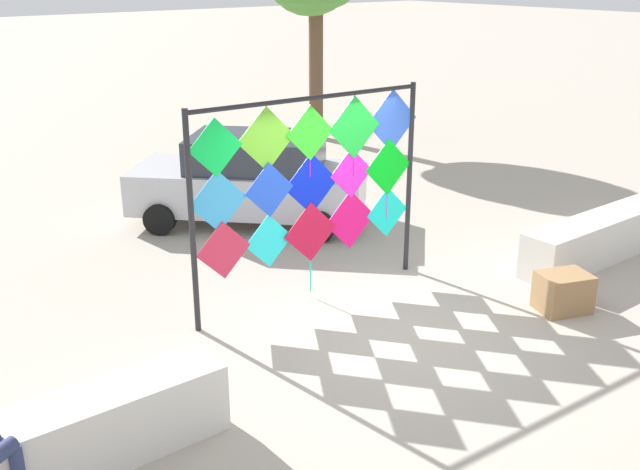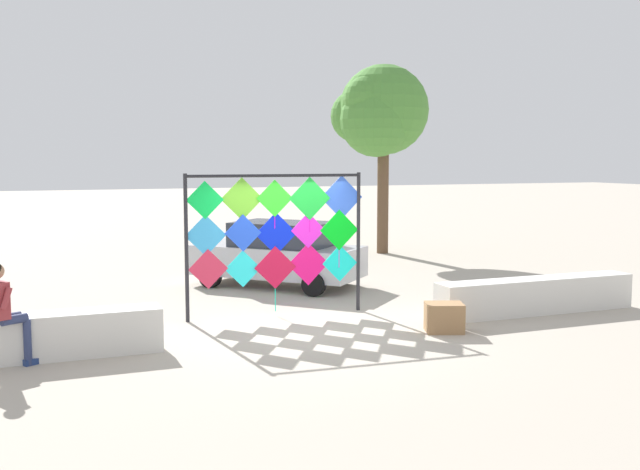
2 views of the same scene
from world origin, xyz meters
The scene contains 5 objects.
ground centered at (0.00, 0.00, 0.00)m, with size 120.00×120.00×0.00m, color #ADA393.
plaza_ledge_right centered at (4.57, -0.23, 0.33)m, with size 4.14×0.58×0.67m, color silver.
kite_display_rack centered at (-0.07, 1.34, 1.62)m, with size 3.39×0.25×2.66m.
parked_car centered at (0.98, 4.37, 0.75)m, with size 3.82×3.88×1.48m.
cardboard_box_large centered at (2.14, -0.94, 0.25)m, with size 0.62×0.48×0.49m, color #9E754C.
Camera 1 is at (-5.53, -5.72, 4.12)m, focal length 41.78 mm.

